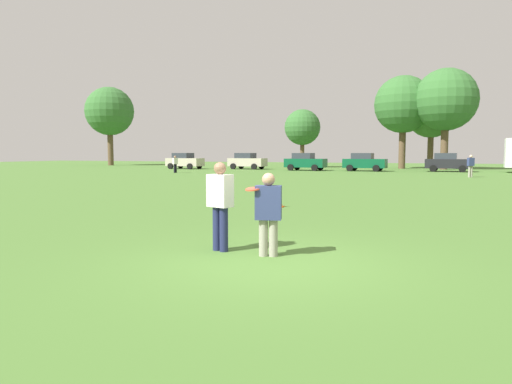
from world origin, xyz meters
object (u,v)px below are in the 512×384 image
Objects in this scene: traffic_cone at (279,200)px; parked_car_mid_left at (247,161)px; player_defender at (268,210)px; parked_car_center at (305,162)px; player_thrower at (220,201)px; bystander_sideline_watcher at (471,165)px; bystander_field_marshal at (175,163)px; parked_car_near_right at (448,162)px; frisbee at (253,189)px; parked_car_mid_right at (364,162)px; parked_car_near_left at (184,161)px.

parked_car_mid_left is (-14.66, 33.74, 0.69)m from traffic_cone.
player_defender is 40.67m from parked_car_center.
bystander_sideline_watcher is at bearing 78.04° from player_thrower.
bystander_sideline_watcher reaches higher than bystander_field_marshal.
player_thrower is 43.88m from parked_car_mid_left.
bystander_sideline_watcher is (6.50, 30.71, 0.01)m from player_thrower.
parked_car_mid_left is 21.01m from parked_car_near_right.
player_thrower is at bearing -97.20° from parked_car_near_right.
bystander_sideline_watcher is (5.74, 30.96, -0.26)m from frisbee.
parked_car_mid_right is at bearing -169.96° from parked_car_near_right.
bystander_sideline_watcher is at bearing -15.99° from parked_car_near_left.
traffic_cone is 24.74m from bystander_sideline_watcher.
parked_car_near_right is at bearing 0.91° from parked_car_mid_left.
parked_car_mid_right is (-3.38, 40.13, -0.30)m from frisbee.
parked_car_near_left is at bearing 114.69° from bystander_field_marshal.
parked_car_near_right is at bearing 84.19° from player_defender.
parked_car_mid_right is at bearing 95.17° from player_defender.
bystander_sideline_watcher is at bearing 79.88° from player_defender.
parked_car_mid_right and parked_car_near_right have the same top height.
bystander_sideline_watcher is (1.29, -10.56, 0.03)m from parked_car_near_right.
parked_car_near_left is at bearing -177.78° from parked_car_mid_right.
traffic_cone is 32.73m from parked_car_mid_right.
bystander_field_marshal is (-24.94, -1.04, -0.06)m from bystander_sideline_watcher.
parked_car_center is 13.98m from parked_car_near_right.
bystander_sideline_watcher is at bearing -24.63° from parked_car_mid_left.
bystander_field_marshal reaches higher than traffic_cone.
player_defender is at bearing -58.77° from parked_car_near_left.
bystander_sideline_watcher reaches higher than frisbee.
bystander_sideline_watcher is at bearing -83.02° from parked_car_near_right.
parked_car_mid_left is at bearing 76.80° from bystander_field_marshal.
player_defender is 7.64m from traffic_cone.
frisbee is at bearing -100.51° from bystander_sideline_watcher.
player_thrower reaches higher than frisbee.
parked_car_near_left is at bearing -165.28° from parked_car_mid_left.
parked_car_near_right is (21.01, 0.33, 0.00)m from parked_car_mid_left.
parked_car_near_left reaches higher than bystander_field_marshal.
parked_car_mid_left is (6.98, 1.83, 0.00)m from parked_car_near_left.
traffic_cone is (-1.14, 7.20, -0.72)m from player_thrower.
parked_car_near_left is 2.73× the size of bystander_field_marshal.
parked_car_center reaches higher than frisbee.
frisbee is at bearing -57.32° from bystander_field_marshal.
player_thrower reaches higher than player_defender.
traffic_cone is at bearing 98.99° from player_thrower.
bystander_field_marshal is (-18.44, 29.67, -0.06)m from player_thrower.
traffic_cone is at bearing -108.01° from bystander_sideline_watcher.
player_defender is at bearing -100.12° from bystander_sideline_watcher.
frisbee is at bearing -68.10° from parked_car_mid_left.
player_defender is 0.48m from frisbee.
player_defender is at bearing -95.81° from parked_car_near_right.
bystander_field_marshal is (-9.80, -9.73, -0.03)m from parked_car_center.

